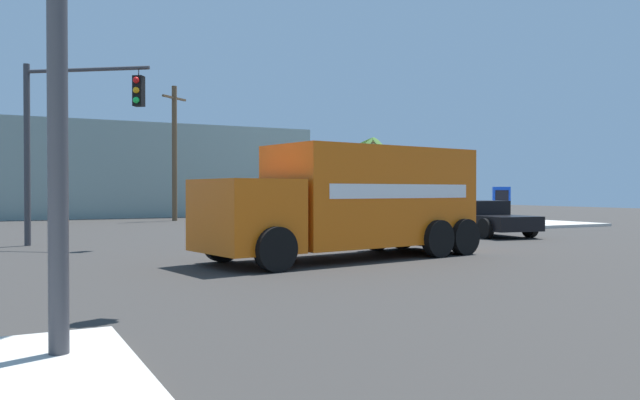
# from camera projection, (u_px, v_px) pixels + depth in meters

# --- Properties ---
(ground_plane) EXTENTS (100.00, 100.00, 0.00)m
(ground_plane) POSITION_uv_depth(u_px,v_px,m) (335.00, 258.00, 16.78)
(ground_plane) COLOR #33302D
(sidewalk_corner_far) EXTENTS (12.73, 12.73, 0.14)m
(sidewalk_corner_far) POSITION_uv_depth(u_px,v_px,m) (431.00, 222.00, 34.47)
(sidewalk_corner_far) COLOR beige
(sidewalk_corner_far) RESTS_ON ground
(delivery_truck) EXTENTS (8.03, 3.90, 2.93)m
(delivery_truck) POSITION_uv_depth(u_px,v_px,m) (353.00, 201.00, 16.71)
(delivery_truck) COLOR orange
(delivery_truck) RESTS_ON ground
(traffic_light_secondary) EXTENTS (3.51, 2.65, 5.87)m
(traffic_light_secondary) POSITION_uv_depth(u_px,v_px,m) (65.00, 125.00, 20.18)
(traffic_light_secondary) COLOR #38383D
(traffic_light_secondary) RESTS_ON ground
(pickup_black) EXTENTS (2.71, 5.39, 1.38)m
(pickup_black) POSITION_uv_depth(u_px,v_px,m) (480.00, 217.00, 25.39)
(pickup_black) COLOR black
(pickup_black) RESTS_ON ground
(vending_machine_red) EXTENTS (1.17, 1.15, 1.85)m
(vending_machine_red) POSITION_uv_depth(u_px,v_px,m) (501.00, 204.00, 33.96)
(vending_machine_red) COLOR #0F38B2
(vending_machine_red) RESTS_ON sidewalk_corner_far
(palm_tree_far) EXTENTS (2.61, 3.09, 4.82)m
(palm_tree_far) POSITION_uv_depth(u_px,v_px,m) (373.00, 161.00, 37.23)
(palm_tree_far) COLOR #7A6647
(palm_tree_far) RESTS_ON sidewalk_corner_far
(utility_pole) EXTENTS (1.77, 1.50, 7.97)m
(utility_pole) POSITION_uv_depth(u_px,v_px,m) (175.00, 151.00, 37.39)
(utility_pole) COLOR brown
(utility_pole) RESTS_ON ground
(building_backdrop) EXTENTS (20.58, 6.00, 6.27)m
(building_backdrop) POSITION_uv_depth(u_px,v_px,m) (160.00, 171.00, 44.48)
(building_backdrop) COLOR gray
(building_backdrop) RESTS_ON ground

